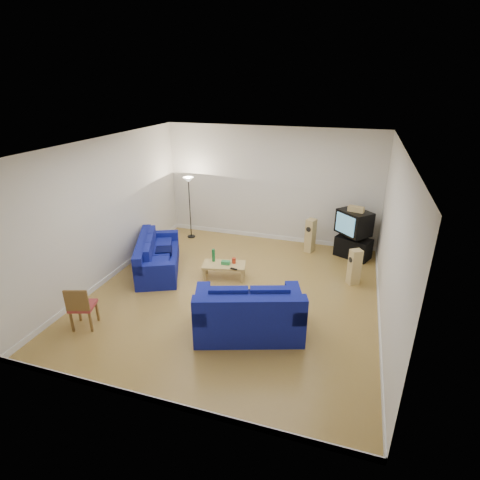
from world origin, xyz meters
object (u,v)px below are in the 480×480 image
(sofa_loveseat, at_px, (249,316))
(tv_stand, at_px, (353,247))
(sofa_three_seat, at_px, (156,259))
(television, at_px, (354,222))
(coffee_table, at_px, (224,266))

(sofa_loveseat, bearing_deg, tv_stand, 48.38)
(sofa_three_seat, bearing_deg, tv_stand, 91.59)
(sofa_three_seat, bearing_deg, television, 92.16)
(coffee_table, relative_size, tv_stand, 1.23)
(coffee_table, xyz_separation_m, television, (2.78, 2.13, 0.64))
(television, bearing_deg, sofa_three_seat, -109.06)
(coffee_table, xyz_separation_m, tv_stand, (2.84, 2.10, -0.04))
(sofa_three_seat, xyz_separation_m, tv_stand, (4.55, 2.22, -0.03))
(tv_stand, distance_m, television, 0.68)
(sofa_three_seat, height_order, tv_stand, sofa_three_seat)
(sofa_loveseat, xyz_separation_m, tv_stand, (1.70, 3.95, -0.10))
(television, bearing_deg, tv_stand, 18.10)
(television, bearing_deg, coffee_table, -98.14)
(coffee_table, height_order, tv_stand, tv_stand)
(coffee_table, bearing_deg, sofa_three_seat, -176.19)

